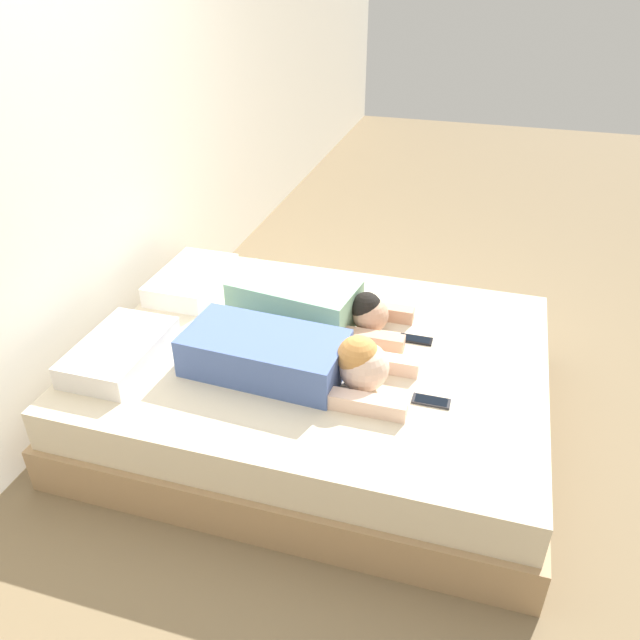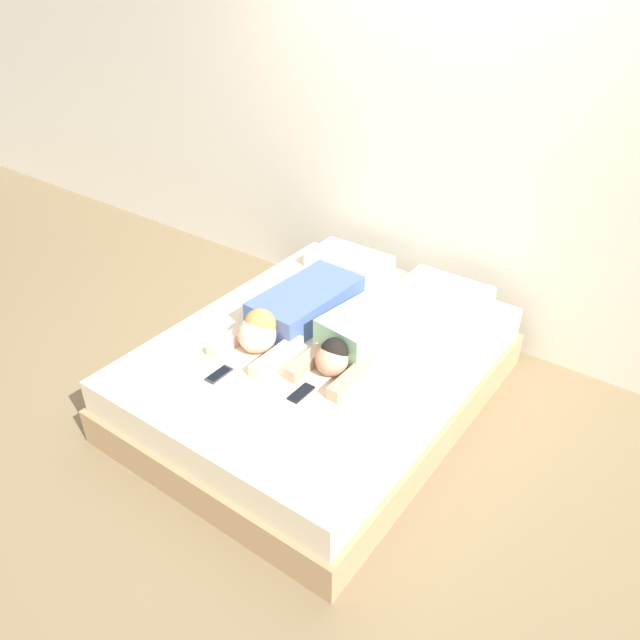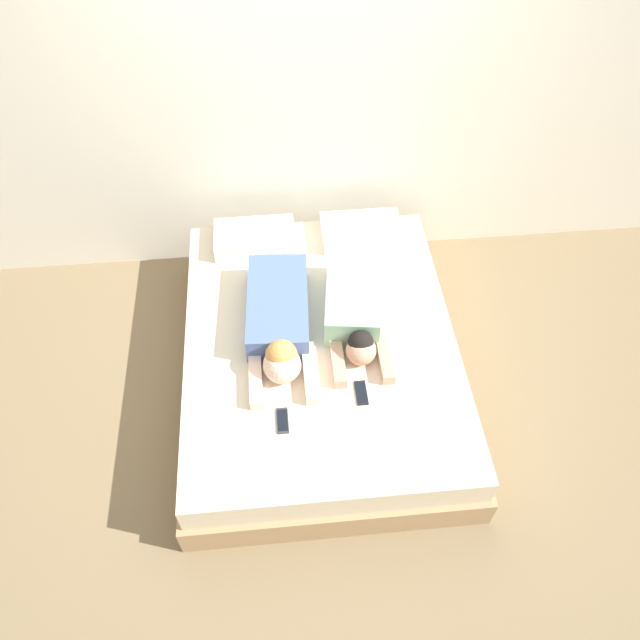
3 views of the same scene
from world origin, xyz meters
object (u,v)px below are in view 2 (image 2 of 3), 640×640
(person_right, at_px, (363,332))
(cell_phone_right, at_px, (301,393))
(bed, at_px, (320,372))
(person_left, at_px, (292,312))
(cell_phone_left, at_px, (219,374))
(pillow_head_left, at_px, (349,262))
(pillow_head_right, at_px, (445,293))

(person_right, xyz_separation_m, cell_phone_right, (-0.03, -0.52, -0.09))
(bed, xyz_separation_m, person_right, (0.21, 0.10, 0.30))
(person_left, bearing_deg, cell_phone_right, -47.97)
(person_left, xyz_separation_m, cell_phone_left, (-0.02, -0.60, -0.09))
(person_left, bearing_deg, pillow_head_left, 98.99)
(person_left, bearing_deg, bed, -11.88)
(pillow_head_left, bearing_deg, cell_phone_left, -85.67)
(cell_phone_left, bearing_deg, cell_phone_right, 16.84)
(person_right, bearing_deg, cell_phone_right, -92.84)
(bed, relative_size, person_left, 2.08)
(person_right, bearing_deg, bed, -153.90)
(cell_phone_left, height_order, cell_phone_right, same)
(pillow_head_right, bearing_deg, cell_phone_right, -97.75)
(pillow_head_left, relative_size, person_right, 0.59)
(bed, xyz_separation_m, cell_phone_right, (0.19, -0.41, 0.21))
(pillow_head_right, distance_m, cell_phone_right, 1.25)
(pillow_head_left, bearing_deg, person_left, -81.01)
(cell_phone_left, bearing_deg, bed, 65.38)
(person_left, relative_size, person_right, 1.13)
(pillow_head_right, xyz_separation_m, person_right, (-0.14, -0.72, 0.04))
(pillow_head_right, relative_size, cell_phone_left, 3.40)
(cell_phone_right, bearing_deg, cell_phone_left, -163.16)
(pillow_head_right, bearing_deg, person_right, -101.24)
(bed, height_order, pillow_head_left, pillow_head_left)
(person_left, distance_m, cell_phone_right, 0.63)
(pillow_head_left, xyz_separation_m, cell_phone_right, (0.54, -1.23, -0.05))
(pillow_head_right, bearing_deg, person_left, -127.22)
(person_right, xyz_separation_m, cell_phone_left, (-0.46, -0.65, -0.09))
(bed, distance_m, pillow_head_right, 0.93)
(bed, distance_m, cell_phone_left, 0.64)
(bed, bearing_deg, person_right, 26.10)
(pillow_head_right, distance_m, person_left, 0.97)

